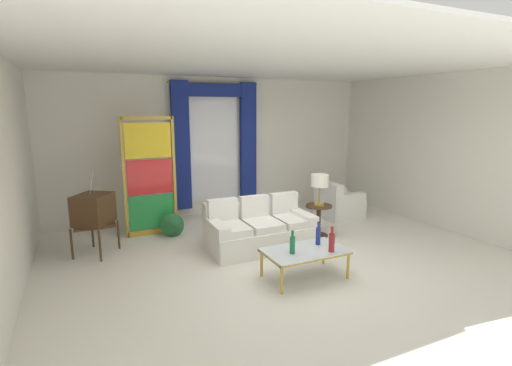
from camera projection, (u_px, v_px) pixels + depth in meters
name	position (u px, v px, depth m)	size (l,w,h in m)	color
ground_plane	(282.00, 257.00, 6.09)	(16.00, 16.00, 0.00)	silver
wall_rear	(217.00, 146.00, 8.52)	(8.00, 0.12, 3.00)	white
wall_left	(7.00, 176.00, 4.81)	(0.12, 7.00, 3.00)	white
wall_right	(424.00, 150.00, 7.86)	(0.12, 7.00, 3.00)	white
ceiling_slab	(261.00, 66.00, 6.22)	(8.00, 7.60, 0.04)	white
curtained_window	(216.00, 136.00, 8.29)	(2.00, 0.17, 2.70)	white
couch_white_long	(258.00, 230.00, 6.49)	(1.77, 0.94, 0.86)	white
coffee_table	(305.00, 252.00, 5.29)	(1.13, 0.67, 0.41)	silver
bottle_blue_decanter	(318.00, 235.00, 5.46)	(0.07, 0.07, 0.34)	navy
bottle_crystal_tall	(332.00, 241.00, 5.18)	(0.08, 0.08, 0.36)	maroon
bottle_amber_squat	(292.00, 244.00, 5.12)	(0.07, 0.07, 0.33)	#196B3D
vintage_tv	(93.00, 211.00, 6.08)	(0.75, 0.77, 1.35)	#472D19
armchair_white	(337.00, 204.00, 8.27)	(0.83, 0.83, 0.80)	white
stained_glass_divider	(150.00, 179.00, 6.99)	(0.95, 0.05, 2.20)	gold
peacock_figurine	(174.00, 226.00, 6.97)	(0.44, 0.60, 0.50)	beige
round_side_table	(319.00, 218.00, 7.02)	(0.48, 0.48, 0.59)	#472D19
table_lamp_brass	(320.00, 182.00, 6.89)	(0.32, 0.32, 0.57)	#B29338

